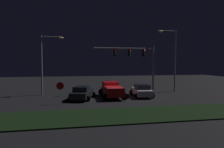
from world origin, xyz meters
TOP-DOWN VIEW (x-y plane):
  - ground_plane at (0.00, 0.00)m, footprint 80.00×80.00m
  - grass_median at (0.00, -7.93)m, footprint 20.94×4.87m
  - pickup_truck at (-0.23, 0.59)m, footprint 2.86×5.40m
  - car_sedan at (3.47, 0.38)m, footprint 2.74×4.54m
  - car_sedan_far at (-3.77, -0.11)m, footprint 3.27×4.73m
  - traffic_signal_gantry at (3.68, 3.26)m, footprint 8.32×0.56m
  - street_lamp_left at (-8.14, 3.92)m, footprint 2.89×0.44m
  - street_lamp_right at (9.11, 3.72)m, footprint 2.75×0.44m
  - stop_sign at (-6.06, -2.45)m, footprint 0.76×0.08m

SIDE VIEW (x-z plane):
  - ground_plane at x=0.00m, z-range 0.00..0.00m
  - grass_median at x=0.00m, z-range 0.00..0.10m
  - car_sedan at x=3.47m, z-range -0.02..1.49m
  - car_sedan_far at x=-3.77m, z-range -0.02..1.49m
  - pickup_truck at x=-0.23m, z-range 0.10..1.90m
  - stop_sign at x=-6.06m, z-range 0.45..2.68m
  - street_lamp_left at x=-8.14m, z-range 1.06..8.71m
  - traffic_signal_gantry at x=3.68m, z-range 1.65..8.15m
  - street_lamp_right at x=9.11m, z-range 1.10..9.94m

